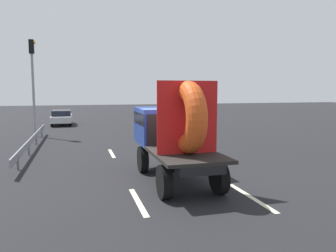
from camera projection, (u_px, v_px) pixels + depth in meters
ground_plane at (172, 180)px, 11.44m from camera, size 120.00×120.00×0.00m
flatbed_truck at (172, 130)px, 11.57m from camera, size 2.02×5.19×3.39m
distant_sedan at (172, 123)px, 23.23m from camera, size 1.85×4.32×1.41m
traffic_light at (33, 75)px, 21.58m from camera, size 0.42×0.36×6.38m
guardrail at (33, 140)px, 17.18m from camera, size 0.10×12.21×0.71m
lane_dash_left_near at (138, 202)px, 9.18m from camera, size 0.16×2.38×0.01m
lane_dash_left_far at (112, 153)px, 16.17m from camera, size 0.16×2.22×0.01m
lane_dash_right_near at (251, 197)px, 9.58m from camera, size 0.16×2.68×0.01m
lane_dash_right_far at (173, 149)px, 17.41m from camera, size 0.16×2.47×0.01m
oncoming_car at (62, 117)px, 29.32m from camera, size 1.74×4.06×1.32m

